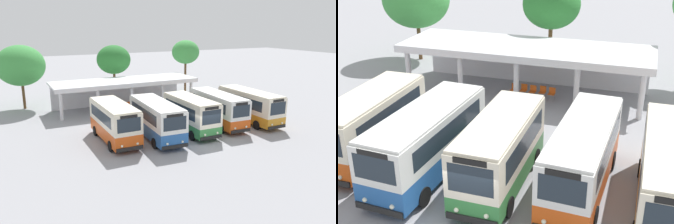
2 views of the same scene
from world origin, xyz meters
The scene contains 15 objects.
ground_plane centered at (0.00, 0.00, 0.00)m, with size 180.00×180.00×0.00m, color #939399.
city_bus_nearest_orange centered at (-6.85, 4.10, 1.83)m, with size 2.45×7.32×3.32m.
city_bus_second_in_row centered at (-3.31, 3.26, 1.81)m, with size 2.82×8.06×3.28m.
city_bus_middle_cream centered at (0.24, 3.35, 1.82)m, with size 2.42×7.05×3.29m.
city_bus_fourth_amber centered at (3.79, 4.04, 1.79)m, with size 2.58×7.88×3.23m.
city_bus_fifth_blue centered at (7.34, 3.54, 1.81)m, with size 2.36×8.04×3.26m.
terminal_canopy centered at (-1.90, 15.64, 2.62)m, with size 16.99×5.42×3.40m.
waiting_chair_end_by_column centered at (-2.44, 14.25, 0.52)m, with size 0.46×0.46×0.86m.
waiting_chair_second_from_end centered at (-1.78, 14.34, 0.52)m, with size 0.46×0.46×0.86m.
waiting_chair_middle_seat centered at (-1.12, 14.28, 0.52)m, with size 0.46×0.46×0.86m.
waiting_chair_fourth_seat centered at (-0.46, 14.36, 0.52)m, with size 0.46×0.46×0.86m.
waiting_chair_fifth_seat centered at (0.20, 14.26, 0.52)m, with size 0.46×0.46×0.86m.
roadside_tree_behind_canopy centered at (-1.41, 20.50, 5.26)m, with size 4.44×4.44×7.16m.
roadside_tree_east_of_canopy centered at (9.17, 19.93, 5.89)m, with size 3.94×3.94×7.59m.
roadside_tree_west_of_canopy centered at (-12.78, 20.13, 5.13)m, with size 5.55×5.55×7.50m.
Camera 1 is at (-15.27, -22.47, 9.79)m, focal length 36.01 mm.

